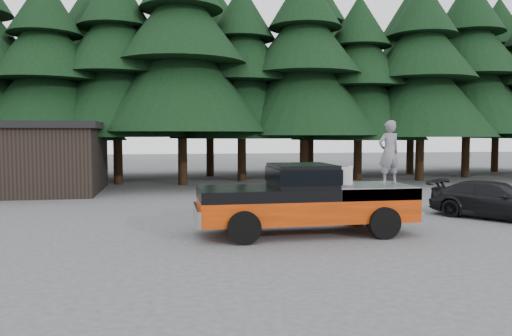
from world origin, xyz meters
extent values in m
plane|color=#454648|center=(0.00, 0.00, 0.00)|extent=(120.00, 120.00, 0.00)
cube|color=black|center=(1.69, 0.11, 1.62)|extent=(1.66, 1.90, 0.59)
cube|color=silver|center=(2.64, -0.11, 1.59)|extent=(0.93, 0.87, 0.51)
imported|color=slate|center=(4.20, 0.10, 2.22)|extent=(0.71, 0.52, 1.78)
imported|color=black|center=(8.57, 1.43, 0.60)|extent=(3.79, 4.31, 1.20)
cube|color=black|center=(-9.00, 12.00, 1.50)|extent=(8.00, 6.00, 3.00)
cube|color=black|center=(-9.00, 12.00, 3.15)|extent=(8.40, 6.40, 0.30)
camera|label=1|loc=(-1.98, -12.92, 2.70)|focal=35.00mm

